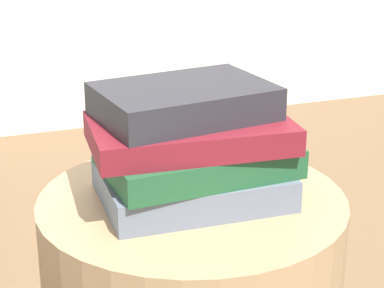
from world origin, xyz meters
name	(u,v)px	position (x,y,z in m)	size (l,w,h in m)	color
book_slate	(190,185)	(0.00, 0.00, 0.57)	(0.27, 0.20, 0.05)	slate
book_forest	(197,157)	(0.01, -0.01, 0.62)	(0.28, 0.19, 0.04)	#1E512D
book_maroon	(190,133)	(-0.01, -0.01, 0.66)	(0.29, 0.18, 0.04)	maroon
book_charcoal	(184,101)	(-0.01, 0.01, 0.70)	(0.25, 0.17, 0.05)	#28282D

